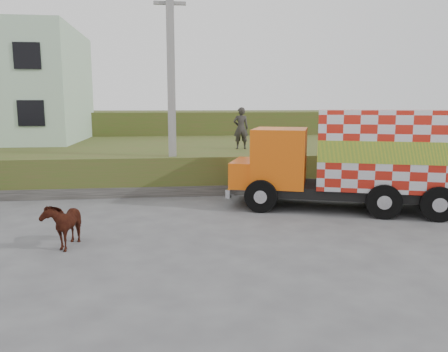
{
  "coord_description": "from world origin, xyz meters",
  "views": [
    {
      "loc": [
        -1.06,
        -12.47,
        3.47
      ],
      "look_at": [
        0.56,
        0.78,
        1.3
      ],
      "focal_mm": 35.0,
      "sensor_mm": 36.0,
      "label": 1
    }
  ],
  "objects": [
    {
      "name": "cargo_truck",
      "position": [
        5.04,
        1.3,
        1.71
      ],
      "size": [
        7.8,
        4.67,
        3.32
      ],
      "rotation": [
        0.0,
        0.0,
        -0.34
      ],
      "color": "black",
      "rests_on": "ground"
    },
    {
      "name": "ground",
      "position": [
        0.0,
        0.0,
        0.0
      ],
      "size": [
        120.0,
        120.0,
        0.0
      ],
      "primitive_type": "plane",
      "color": "#474749",
      "rests_on": "ground"
    },
    {
      "name": "retaining_strip",
      "position": [
        -2.0,
        4.2,
        0.2
      ],
      "size": [
        16.0,
        0.5,
        0.4
      ],
      "primitive_type": "cube",
      "color": "#595651",
      "rests_on": "ground"
    },
    {
      "name": "embankment",
      "position": [
        0.0,
        10.0,
        0.75
      ],
      "size": [
        40.0,
        12.0,
        1.5
      ],
      "primitive_type": "cube",
      "color": "#3C551C",
      "rests_on": "ground"
    },
    {
      "name": "pedestrian",
      "position": [
        2.11,
        7.14,
        2.44
      ],
      "size": [
        0.71,
        0.48,
        1.88
      ],
      "primitive_type": "imported",
      "rotation": [
        0.0,
        0.0,
        3.09
      ],
      "color": "#2C2927",
      "rests_on": "embankment"
    },
    {
      "name": "cow",
      "position": [
        -3.73,
        -1.6,
        0.59
      ],
      "size": [
        0.83,
        1.47,
        1.17
      ],
      "primitive_type": "imported",
      "rotation": [
        0.0,
        0.0,
        -0.15
      ],
      "color": "#38150E",
      "rests_on": "ground"
    },
    {
      "name": "embankment_far",
      "position": [
        0.0,
        22.0,
        1.5
      ],
      "size": [
        40.0,
        12.0,
        3.0
      ],
      "primitive_type": "cube",
      "color": "#3C551C",
      "rests_on": "ground"
    },
    {
      "name": "utility_pole",
      "position": [
        -1.0,
        4.6,
        4.08
      ],
      "size": [
        1.2,
        0.3,
        8.0
      ],
      "color": "gray",
      "rests_on": "ground"
    }
  ]
}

